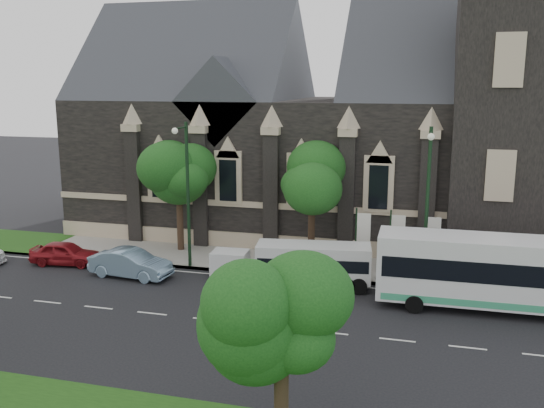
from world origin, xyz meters
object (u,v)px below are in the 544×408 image
(tree_walk_left, at_px, (182,168))
(banner_flag_right, at_px, (430,239))
(tree_walk_right, at_px, (316,172))
(tree_park_east, at_px, (289,316))
(street_lamp_mid, at_px, (186,187))
(box_trailer, at_px, (230,263))
(sedan, at_px, (131,263))
(car_far_red, at_px, (65,253))
(street_lamp_near, at_px, (427,199))
(banner_flag_left, at_px, (361,235))
(banner_flag_center, at_px, (395,237))
(tour_coach, at_px, (510,273))
(shuttle_bus, at_px, (314,262))

(tree_walk_left, height_order, banner_flag_right, tree_walk_left)
(banner_flag_right, bearing_deg, tree_walk_right, 166.40)
(tree_park_east, height_order, tree_walk_left, tree_walk_left)
(tree_walk_right, xyz_separation_m, street_lamp_mid, (-7.21, -3.62, -0.71))
(box_trailer, height_order, sedan, sedan)
(banner_flag_right, xyz_separation_m, car_far_red, (-22.16, -3.06, -1.65))
(banner_flag_right, height_order, box_trailer, banner_flag_right)
(tree_walk_left, bearing_deg, tree_park_east, -59.13)
(tree_walk_right, bearing_deg, street_lamp_mid, -153.35)
(street_lamp_near, bearing_deg, banner_flag_left, 152.82)
(banner_flag_center, bearing_deg, banner_flag_right, 0.00)
(tree_walk_left, bearing_deg, banner_flag_center, -6.89)
(box_trailer, xyz_separation_m, sedan, (-5.72, -1.37, -0.09))
(tree_walk_right, xyz_separation_m, tour_coach, (10.92, -5.89, -3.78))
(tree_walk_right, bearing_deg, banner_flag_center, -18.64)
(banner_flag_center, bearing_deg, car_far_red, -171.37)
(box_trailer, bearing_deg, banner_flag_left, 17.72)
(street_lamp_mid, bearing_deg, tree_park_east, -58.21)
(tour_coach, height_order, box_trailer, tour_coach)
(car_far_red, bearing_deg, street_lamp_near, -93.59)
(street_lamp_near, bearing_deg, car_far_red, -176.98)
(banner_flag_left, xyz_separation_m, tour_coach, (7.84, -4.18, -0.34))
(street_lamp_mid, distance_m, box_trailer, 5.24)
(tree_park_east, distance_m, banner_flag_right, 18.91)
(banner_flag_center, bearing_deg, street_lamp_mid, -171.18)
(street_lamp_mid, height_order, sedan, street_lamp_mid)
(street_lamp_mid, bearing_deg, box_trailer, -16.56)
(shuttle_bus, xyz_separation_m, sedan, (-10.76, -1.12, -0.60))
(box_trailer, relative_size, sedan, 0.61)
(car_far_red, bearing_deg, box_trailer, -95.24)
(sedan, bearing_deg, banner_flag_right, -70.36)
(tree_walk_right, xyz_separation_m, banner_flag_right, (7.08, -1.71, -3.43))
(street_lamp_mid, bearing_deg, banner_flag_center, 8.82)
(street_lamp_mid, xyz_separation_m, shuttle_bus, (8.04, -1.14, -3.69))
(street_lamp_near, relative_size, tour_coach, 0.70)
(banner_flag_center, height_order, banner_flag_right, same)
(tree_park_east, bearing_deg, banner_flag_left, 89.65)
(tree_park_east, xyz_separation_m, shuttle_bus, (-2.13, 15.28, -3.19))
(box_trailer, bearing_deg, car_far_red, 178.06)
(tour_coach, relative_size, shuttle_bus, 1.97)
(tree_walk_right, distance_m, street_lamp_mid, 8.10)
(tour_coach, xyz_separation_m, sedan, (-20.85, 0.01, -1.22))
(tree_walk_left, distance_m, shuttle_bus, 11.75)
(banner_flag_left, xyz_separation_m, banner_flag_center, (2.00, 0.00, 0.00))
(box_trailer, bearing_deg, tree_walk_right, 43.68)
(tree_walk_left, distance_m, street_lamp_mid, 4.08)
(tree_park_east, bearing_deg, sedan, 132.33)
(street_lamp_mid, relative_size, banner_flag_center, 2.25)
(tree_walk_right, relative_size, street_lamp_mid, 0.87)
(street_lamp_near, height_order, street_lamp_mid, same)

